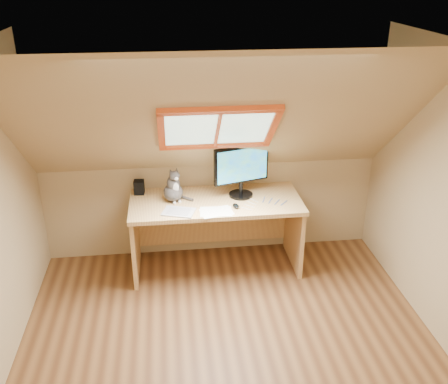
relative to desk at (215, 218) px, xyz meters
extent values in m
plane|color=brown|center=(-0.01, -1.45, -0.54)|extent=(3.50, 3.50, 0.00)
cube|color=tan|center=(-0.01, 0.30, -0.04)|extent=(3.50, 0.02, 1.00)
cube|color=silver|center=(-0.01, -2.23, 1.86)|extent=(3.50, 1.95, 0.02)
cube|color=tan|center=(-0.01, -0.48, 1.16)|extent=(3.50, 1.56, 1.41)
cube|color=#B2E0CC|center=(-0.01, -0.40, 1.09)|extent=(0.90, 0.53, 0.48)
cube|color=#C84412|center=(-0.01, -0.40, 1.09)|extent=(1.02, 0.64, 0.59)
cube|color=#DEB869|center=(0.00, -0.07, 0.21)|extent=(1.69, 0.74, 0.04)
cube|color=#DEB869|center=(-0.82, -0.07, -0.18)|extent=(0.04, 0.67, 0.73)
cube|color=#DEB869|center=(0.82, -0.07, -0.18)|extent=(0.04, 0.67, 0.73)
cube|color=#DEB869|center=(0.00, 0.27, -0.18)|extent=(1.59, 0.03, 0.51)
cylinder|color=black|center=(0.26, 0.01, 0.24)|extent=(0.24, 0.24, 0.02)
cylinder|color=black|center=(0.26, 0.01, 0.32)|extent=(0.04, 0.04, 0.13)
cube|color=black|center=(0.26, 0.01, 0.57)|extent=(0.56, 0.20, 0.37)
cube|color=blue|center=(0.27, -0.02, 0.57)|extent=(0.51, 0.15, 0.33)
ellipsoid|color=#4B4643|center=(-0.42, -0.01, 0.31)|extent=(0.26, 0.29, 0.17)
ellipsoid|color=#4B4643|center=(-0.41, -0.03, 0.41)|extent=(0.16, 0.16, 0.18)
ellipsoid|color=silver|center=(-0.39, -0.08, 0.39)|extent=(0.07, 0.06, 0.10)
ellipsoid|color=#4B4643|center=(-0.39, -0.06, 0.51)|extent=(0.13, 0.12, 0.09)
sphere|color=silver|center=(-0.38, -0.10, 0.50)|extent=(0.04, 0.04, 0.04)
cone|color=#4B4643|center=(-0.43, -0.06, 0.56)|extent=(0.06, 0.05, 0.06)
cone|color=#4B4643|center=(-0.37, -0.04, 0.56)|extent=(0.06, 0.06, 0.06)
cube|color=black|center=(-0.75, 0.18, 0.30)|extent=(0.11, 0.11, 0.14)
cube|color=#B2B2B7|center=(-0.37, -0.30, 0.24)|extent=(0.34, 0.29, 0.01)
ellipsoid|color=black|center=(0.18, -0.25, 0.25)|extent=(0.07, 0.11, 0.03)
cube|color=white|center=(-0.11, -0.33, 0.23)|extent=(0.33, 0.27, 0.00)
cube|color=white|center=(-0.11, -0.33, 0.23)|extent=(0.32, 0.24, 0.00)
camera|label=1|loc=(-0.45, -4.50, 2.36)|focal=40.00mm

